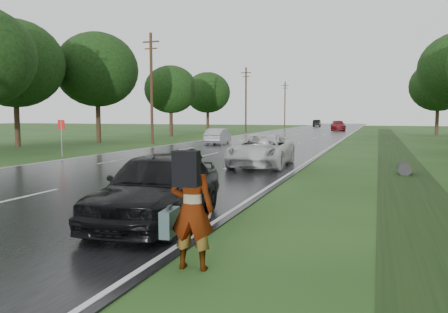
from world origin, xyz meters
The scene contains 21 objects.
ground centered at (0.00, 0.00, 0.00)m, with size 220.00×220.00×0.00m, color #214117.
road centered at (0.00, 45.00, 0.02)m, with size 14.00×180.00×0.04m, color black.
edge_stripe_east centered at (6.75, 45.00, 0.04)m, with size 0.12×180.00×0.01m, color silver.
edge_stripe_west centered at (-6.75, 45.00, 0.04)m, with size 0.12×180.00×0.01m, color silver.
center_line centered at (0.00, 45.00, 0.04)m, with size 0.12×180.00×0.01m, color silver.
drainage_ditch centered at (11.50, 18.71, 0.04)m, with size 2.20×120.00×0.56m.
road_sign centered at (-8.50, 12.00, 1.64)m, with size 0.50×0.06×2.30m.
utility_pole_mid centered at (-9.20, 25.00, 5.20)m, with size 1.60×0.26×10.00m.
utility_pole_far centered at (-9.20, 55.00, 5.20)m, with size 1.60×0.26×10.00m.
utility_pole_distant centered at (-9.20, 85.00, 5.20)m, with size 1.60×0.26×10.00m.
tree_east_f centered at (17.50, 52.00, 6.37)m, with size 7.20×7.20×9.62m.
tree_west_c centered at (-15.00, 25.00, 6.92)m, with size 7.80×7.80×10.43m.
tree_west_d centered at (-14.20, 39.00, 5.82)m, with size 6.60×6.60×8.80m.
tree_west_e centered at (-18.00, 18.00, 6.83)m, with size 8.00×8.00×10.44m.
tree_west_f centered at (-14.80, 53.00, 6.14)m, with size 7.00×7.00×9.29m.
pedestrian centered at (7.47, -4.02, 1.05)m, with size 0.97×0.79×2.03m.
white_pickup centered at (4.88, 10.64, 0.84)m, with size 2.65×5.75×1.60m, color silver.
dark_sedan centered at (5.47, -1.39, 0.89)m, with size 2.01×4.99×1.70m, color black.
silver_sedan centered at (-3.16, 26.09, 0.74)m, with size 1.49×4.26×1.40m, color #9A9EA2.
far_car_red centered at (3.80, 66.98, 0.88)m, with size 2.34×5.76×1.67m, color maroon.
far_car_dark centered at (-3.58, 96.05, 0.83)m, with size 1.66×4.77×1.57m, color black.
Camera 1 is at (10.37, -10.54, 2.56)m, focal length 35.00 mm.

